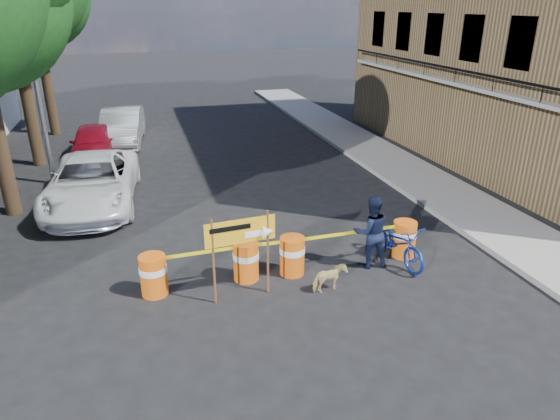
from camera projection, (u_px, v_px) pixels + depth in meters
ground at (310, 305)px, 10.24m from camera, size 120.00×120.00×0.00m
sidewalk_east at (423, 181)px, 17.13m from camera, size 2.40×40.00×0.15m
streetlamp at (32, 50)px, 15.49m from camera, size 1.25×0.18×8.00m
barrel_far_left at (153, 274)px, 10.45m from camera, size 0.58×0.58×0.90m
barrel_mid_left at (246, 260)px, 11.02m from camera, size 0.58×0.58×0.90m
barrel_mid_right at (292, 255)px, 11.26m from camera, size 0.58×0.58×0.90m
barrel_far_right at (404, 238)px, 12.05m from camera, size 0.58×0.58×0.90m
detour_sign at (250, 236)px, 10.04m from camera, size 1.47×0.29×1.89m
pedestrian at (371, 232)px, 11.46m from camera, size 0.91×0.75×1.74m
bicycle at (398, 224)px, 11.59m from camera, size 0.86×1.13×1.95m
dog at (330, 279)px, 10.61m from camera, size 0.79×0.48×0.62m
suv_white at (92, 182)px, 15.01m from camera, size 2.87×5.54×1.49m
sedan_red at (93, 142)px, 19.60m from camera, size 1.63×3.95×1.34m
sedan_silver at (122, 127)px, 21.69m from camera, size 2.06×4.77×1.53m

